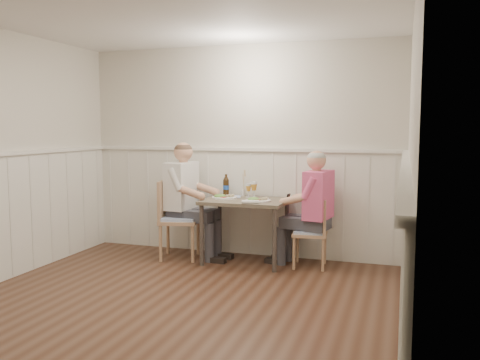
{
  "coord_description": "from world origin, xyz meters",
  "views": [
    {
      "loc": [
        1.96,
        -3.78,
        1.6
      ],
      "look_at": [
        0.2,
        1.64,
        1.0
      ],
      "focal_mm": 38.0,
      "sensor_mm": 36.0,
      "label": 1
    }
  ],
  "objects": [
    {
      "name": "dining_table",
      "position": [
        0.2,
        1.84,
        0.65
      ],
      "size": [
        0.96,
        0.7,
        0.75
      ],
      "color": "brown",
      "rests_on": "ground"
    },
    {
      "name": "chair_right",
      "position": [
        1.01,
        1.88,
        0.43
      ],
      "size": [
        0.41,
        0.41,
        0.8
      ],
      "color": "tan",
      "rests_on": "ground"
    },
    {
      "name": "rolled_napkin",
      "position": [
        0.36,
        1.53,
        0.77
      ],
      "size": [
        0.2,
        0.1,
        0.04
      ],
      "color": "white",
      "rests_on": "dining_table"
    },
    {
      "name": "ground_plane",
      "position": [
        0.0,
        0.0,
        0.0
      ],
      "size": [
        4.5,
        4.5,
        0.0
      ],
      "primitive_type": "plane",
      "color": "#412517"
    },
    {
      "name": "diner_cream",
      "position": [
        -0.58,
        1.86,
        0.6
      ],
      "size": [
        0.69,
        0.48,
        1.44
      ],
      "color": "#3F3F47",
      "rests_on": "ground"
    },
    {
      "name": "wainscot",
      "position": [
        0.0,
        0.69,
        0.69
      ],
      "size": [
        4.0,
        4.49,
        1.34
      ],
      "color": "silver",
      "rests_on": "ground"
    },
    {
      "name": "gingham_mat",
      "position": [
        -0.06,
        2.0,
        0.75
      ],
      "size": [
        0.32,
        0.28,
        0.01
      ],
      "color": "#4F74B7",
      "rests_on": "dining_table"
    },
    {
      "name": "beer_glass_b",
      "position": [
        0.18,
        2.03,
        0.86
      ],
      "size": [
        0.07,
        0.07,
        0.17
      ],
      "color": "silver",
      "rests_on": "dining_table"
    },
    {
      "name": "chair_left",
      "position": [
        -0.67,
        1.76,
        0.52
      ],
      "size": [
        0.54,
        0.54,
        0.96
      ],
      "color": "tan",
      "rests_on": "ground"
    },
    {
      "name": "plate_diner",
      "position": [
        -0.08,
        1.84,
        0.77
      ],
      "size": [
        0.3,
        0.3,
        0.08
      ],
      "color": "white",
      "rests_on": "dining_table"
    },
    {
      "name": "grass_vase",
      "position": [
        0.08,
        2.13,
        0.9
      ],
      "size": [
        0.04,
        0.04,
        0.34
      ],
      "color": "silver",
      "rests_on": "dining_table"
    },
    {
      "name": "beer_glass_a",
      "position": [
        0.25,
        2.02,
        0.88
      ],
      "size": [
        0.08,
        0.08,
        0.2
      ],
      "color": "silver",
      "rests_on": "dining_table"
    },
    {
      "name": "man_in_pink",
      "position": [
        1.01,
        1.89,
        0.57
      ],
      "size": [
        0.68,
        0.48,
        1.36
      ],
      "color": "#3F3F47",
      "rests_on": "ground"
    },
    {
      "name": "plate_man",
      "position": [
        0.37,
        1.74,
        0.77
      ],
      "size": [
        0.29,
        0.29,
        0.07
      ],
      "color": "white",
      "rests_on": "dining_table"
    },
    {
      "name": "room_shell",
      "position": [
        0.0,
        0.0,
        1.52
      ],
      "size": [
        4.04,
        4.54,
        2.6
      ],
      "color": "beige",
      "rests_on": "ground"
    },
    {
      "name": "beer_bottle",
      "position": [
        -0.13,
        2.1,
        0.87
      ],
      "size": [
        0.07,
        0.07,
        0.27
      ],
      "color": "black",
      "rests_on": "dining_table"
    }
  ]
}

